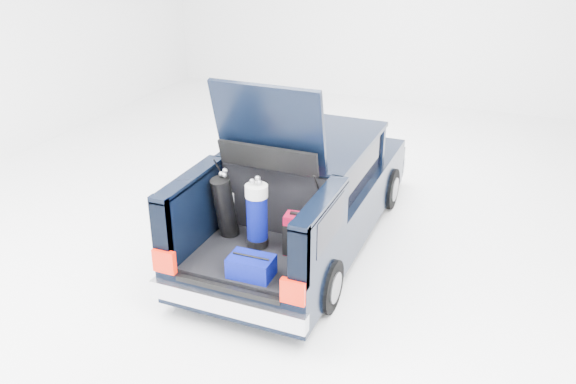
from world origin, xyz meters
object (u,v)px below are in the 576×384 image
at_px(blue_golf_bag, 257,215).
at_px(blue_duffel, 251,266).
at_px(car, 305,193).
at_px(black_golf_bag, 225,207).
at_px(red_suitcase, 298,235).

bearing_deg(blue_golf_bag, blue_duffel, -48.95).
bearing_deg(blue_duffel, car, 92.77).
height_order(black_golf_bag, blue_golf_bag, blue_golf_bag).
relative_size(car, blue_duffel, 9.74).
xyz_separation_m(car, black_golf_bag, (-0.50, -1.31, 0.30)).
bearing_deg(red_suitcase, blue_duffel, -122.14).
distance_m(car, red_suitcase, 1.46).
height_order(car, blue_duffel, car).
height_order(car, red_suitcase, car).
bearing_deg(blue_duffel, blue_golf_bag, 107.44).
height_order(car, blue_golf_bag, car).
relative_size(red_suitcase, blue_golf_bag, 0.60).
xyz_separation_m(car, blue_duffel, (0.15, -1.99, 0.04)).
bearing_deg(car, blue_golf_bag, -92.30).
bearing_deg(black_golf_bag, car, 91.66).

